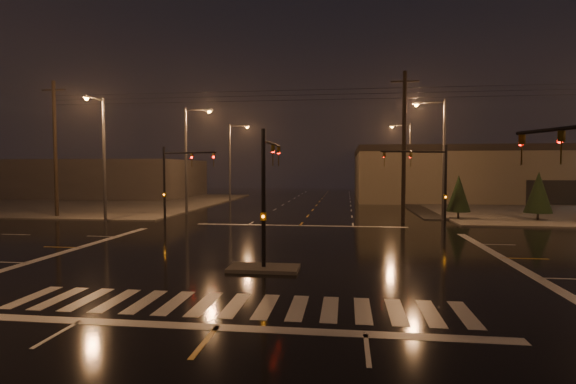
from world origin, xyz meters
name	(u,v)px	position (x,y,z in m)	size (l,w,h in m)	color
ground	(278,253)	(0.00, 0.00, 0.00)	(140.00, 140.00, 0.00)	black
sidewalk_nw	(79,202)	(-30.00, 30.00, 0.06)	(36.00, 36.00, 0.12)	#474540
median_island	(264,268)	(0.00, -4.00, 0.07)	(3.00, 1.60, 0.15)	#474540
crosswalk	(235,305)	(0.00, -9.00, 0.01)	(15.00, 2.60, 0.01)	beige
stop_bar_near	(217,327)	(0.00, -11.00, 0.01)	(16.00, 0.50, 0.01)	beige
stop_bar_far	(300,226)	(0.00, 11.00, 0.01)	(16.00, 0.50, 0.01)	beige
retail_building	(569,172)	(35.00, 45.99, 3.84)	(60.20, 28.30, 7.20)	#736B52
commercial_block	(95,178)	(-35.00, 42.00, 2.80)	(30.00, 18.00, 5.60)	#3D3836
signal_mast_median	(267,182)	(0.00, -3.07, 3.75)	(0.25, 4.59, 6.00)	black
signal_mast_ne	(432,176)	(9.50, 10.14, 3.79)	(4.84, 1.86, 6.00)	black
signal_mast_nw	(175,176)	(-9.50, 10.14, 3.79)	(4.84, 1.86, 6.00)	black
streetlight_1	(189,153)	(-11.18, 18.00, 5.80)	(2.77, 0.32, 10.00)	#38383A
streetlight_2	(232,157)	(-11.18, 34.00, 5.80)	(2.77, 0.32, 10.00)	#38383A
streetlight_3	(440,151)	(11.18, 16.00, 5.80)	(2.77, 0.32, 10.00)	#38383A
streetlight_4	(408,157)	(11.18, 36.00, 5.80)	(2.77, 0.32, 10.00)	#38383A
streetlight_5	(102,150)	(-16.00, 11.18, 5.80)	(0.32, 2.77, 10.00)	#38383A
utility_pole_0	(55,148)	(-22.00, 14.00, 6.13)	(2.20, 0.32, 12.00)	black
utility_pole_1	(404,146)	(8.00, 14.00, 6.13)	(2.20, 0.32, 12.00)	black
conifer_0	(459,193)	(12.87, 16.60, 2.23)	(1.97, 1.97, 3.77)	black
conifer_1	(538,192)	(19.10, 16.38, 2.39)	(2.16, 2.16, 4.08)	black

